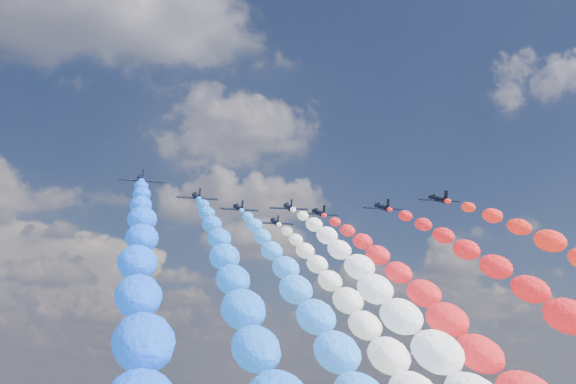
{
  "coord_description": "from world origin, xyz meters",
  "views": [
    {
      "loc": [
        -32.19,
        -143.95,
        55.81
      ],
      "look_at": [
        0.0,
        4.0,
        94.67
      ],
      "focal_mm": 44.98,
      "sensor_mm": 36.0,
      "label": 1
    }
  ],
  "objects": [
    {
      "name": "trail_3",
      "position": [
        1.38,
        -53.12,
        62.38
      ],
      "size": [
        6.17,
        122.74,
        63.62
      ],
      "primitive_type": null,
      "color": "white"
    },
    {
      "name": "jet_3",
      "position": [
        1.38,
        9.77,
        92.67
      ],
      "size": [
        9.22,
        12.16,
        6.08
      ],
      "primitive_type": null,
      "rotation": [
        0.33,
        0.0,
        -0.06
      ],
      "color": "black"
    },
    {
      "name": "jet_1",
      "position": [
        -19.61,
        4.39,
        92.67
      ],
      "size": [
        9.17,
        12.12,
        6.08
      ],
      "primitive_type": null,
      "rotation": [
        0.33,
        0.0,
        0.05
      ],
      "color": "black"
    },
    {
      "name": "trail_1",
      "position": [
        -19.61,
        -58.5,
        62.38
      ],
      "size": [
        6.17,
        122.74,
        63.62
      ],
      "primitive_type": null,
      "color": "blue"
    },
    {
      "name": "jet_4",
      "position": [
        1.56,
        26.01,
        92.67
      ],
      "size": [
        8.89,
        11.92,
        6.08
      ],
      "primitive_type": null,
      "rotation": [
        0.33,
        0.0,
        -0.03
      ],
      "color": "black"
    },
    {
      "name": "trail_2",
      "position": [
        -9.42,
        -49.82,
        62.38
      ],
      "size": [
        6.17,
        122.74,
        63.62
      ],
      "primitive_type": null,
      "color": "#2B7FFF"
    },
    {
      "name": "trail_5",
      "position": [
        9.48,
        -49.0,
        62.38
      ],
      "size": [
        6.17,
        122.74,
        63.62
      ],
      "primitive_type": null,
      "color": "red"
    },
    {
      "name": "jet_0",
      "position": [
        -31.4,
        -7.25,
        92.67
      ],
      "size": [
        9.17,
        12.12,
        6.08
      ],
      "primitive_type": null,
      "rotation": [
        0.33,
        0.0,
        0.05
      ],
      "color": "black"
    },
    {
      "name": "trail_4",
      "position": [
        1.56,
        -36.87,
        62.38
      ],
      "size": [
        6.17,
        122.74,
        63.62
      ],
      "primitive_type": null,
      "color": "white"
    },
    {
      "name": "jet_5",
      "position": [
        9.48,
        13.88,
        92.67
      ],
      "size": [
        9.03,
        12.02,
        6.08
      ],
      "primitive_type": null,
      "rotation": [
        0.33,
        0.0,
        0.04
      ],
      "color": "black"
    },
    {
      "name": "jet_7",
      "position": [
        31.07,
        -4.56,
        92.67
      ],
      "size": [
        8.75,
        11.82,
        6.08
      ],
      "primitive_type": null,
      "rotation": [
        0.33,
        0.0,
        -0.02
      ],
      "color": "black"
    },
    {
      "name": "trail_6",
      "position": [
        21.9,
        -57.64,
        62.38
      ],
      "size": [
        6.17,
        122.74,
        63.62
      ],
      "primitive_type": null,
      "color": "red"
    },
    {
      "name": "trail_0",
      "position": [
        -31.4,
        -70.14,
        62.38
      ],
      "size": [
        6.17,
        122.74,
        63.62
      ],
      "primitive_type": null,
      "color": "#104FFD"
    },
    {
      "name": "jet_6",
      "position": [
        21.9,
        5.25,
        92.67
      ],
      "size": [
        8.8,
        11.86,
        6.08
      ],
      "primitive_type": null,
      "rotation": [
        0.33,
        0.0,
        -0.02
      ],
      "color": "black"
    },
    {
      "name": "jet_2",
      "position": [
        -9.42,
        13.07,
        92.67
      ],
      "size": [
        9.15,
        12.1,
        6.08
      ],
      "primitive_type": null,
      "rotation": [
        0.33,
        0.0,
        0.05
      ],
      "color": "black"
    }
  ]
}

